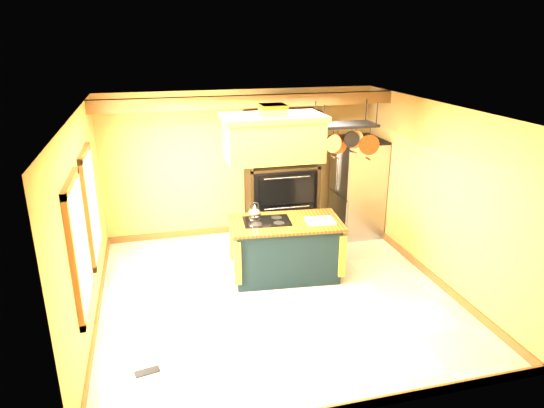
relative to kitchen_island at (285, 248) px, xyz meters
name	(u,v)px	position (x,y,z in m)	size (l,w,h in m)	color
floor	(275,293)	(-0.30, -0.51, -0.47)	(5.00, 5.00, 0.00)	beige
ceiling	(275,110)	(-0.30, -0.51, 2.23)	(5.00, 5.00, 0.00)	white
wall_back	(241,163)	(-0.30, 1.99, 0.88)	(5.00, 0.02, 2.70)	#BC9045
wall_front	(344,298)	(-0.30, -3.01, 0.88)	(5.00, 0.02, 2.70)	#BC9045
wall_left	(84,225)	(-2.80, -0.51, 0.88)	(0.02, 5.00, 2.70)	#BC9045
wall_right	(435,194)	(2.20, -0.51, 0.88)	(0.02, 5.00, 2.70)	#BC9045
ceiling_beam	(249,101)	(-0.30, 1.19, 2.12)	(5.00, 0.15, 0.20)	brown
window_near	(80,246)	(-2.77, -1.31, 0.93)	(0.06, 1.06, 1.56)	brown
window_far	(91,205)	(-2.77, 0.09, 0.93)	(0.06, 1.06, 1.56)	brown
kitchen_island	(285,248)	(0.00, 0.00, 0.00)	(1.79, 1.10, 1.11)	#13282D
range_hood	(273,136)	(-0.20, 0.00, 1.78)	(1.45, 0.82, 0.80)	#A9852A
pot_rack	(346,133)	(0.91, 0.00, 1.77)	(0.99, 0.45, 0.79)	black
refrigerator	(357,189)	(1.79, 1.39, 0.40)	(0.78, 0.91, 1.79)	#9CA0A5
hutch	(281,188)	(0.41, 1.73, 0.43)	(1.32, 0.60, 2.34)	black
floor_register	(147,372)	(-2.16, -1.86, -0.46)	(0.28, 0.12, 0.01)	black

